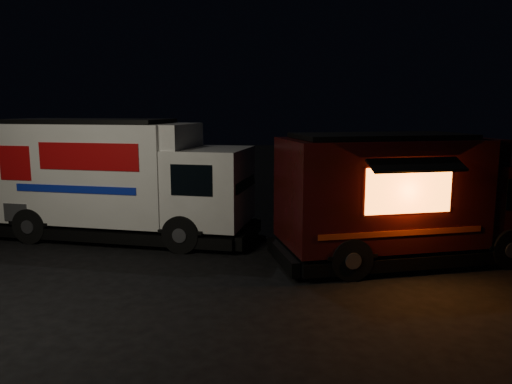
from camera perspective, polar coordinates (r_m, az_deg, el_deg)
name	(u,v)px	position (r m, az deg, el deg)	size (l,w,h in m)	color
ground	(183,273)	(11.72, -8.38, -9.13)	(80.00, 80.00, 0.00)	black
white_truck	(124,179)	(14.84, -14.83, 1.42)	(7.57, 2.58, 3.43)	silver
red_truck	(412,198)	(12.81, 17.38, -0.61)	(6.75, 2.48, 3.14)	#370A0E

